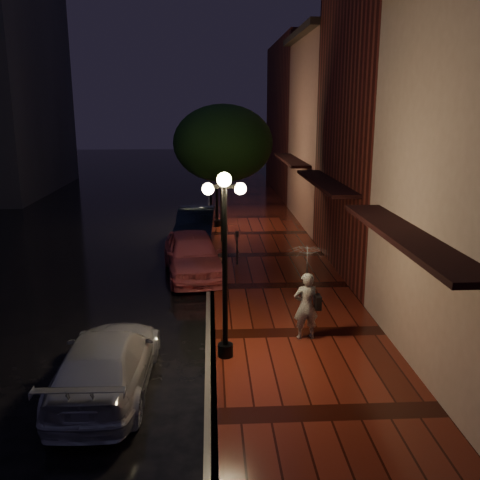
% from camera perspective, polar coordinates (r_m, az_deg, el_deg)
% --- Properties ---
extents(ground, '(120.00, 120.00, 0.00)m').
position_cam_1_polar(ground, '(17.49, -3.19, -5.45)').
color(ground, black).
rests_on(ground, ground).
extents(sidewalk, '(4.50, 60.00, 0.15)m').
position_cam_1_polar(sidewalk, '(17.60, 4.18, -5.08)').
color(sidewalk, '#41130B').
rests_on(sidewalk, ground).
extents(curb, '(0.25, 60.00, 0.15)m').
position_cam_1_polar(curb, '(17.46, -3.19, -5.22)').
color(curb, '#595451').
rests_on(curb, ground).
extents(storefront_mid, '(5.00, 8.00, 11.00)m').
position_cam_1_polar(storefront_mid, '(19.75, 17.84, 12.44)').
color(storefront_mid, '#511914').
rests_on(storefront_mid, ground).
extents(storefront_far, '(5.00, 8.00, 9.00)m').
position_cam_1_polar(storefront_far, '(27.42, 11.72, 10.98)').
color(storefront_far, '#8C5951').
rests_on(storefront_far, ground).
extents(storefront_extra, '(5.00, 12.00, 10.00)m').
position_cam_1_polar(storefront_extra, '(37.15, 7.79, 12.64)').
color(storefront_extra, '#511914').
rests_on(storefront_extra, ground).
extents(streetlamp_near, '(0.96, 0.36, 4.31)m').
position_cam_1_polar(streetlamp_near, '(11.94, -1.64, -1.66)').
color(streetlamp_near, black).
rests_on(streetlamp_near, sidewalk).
extents(streetlamp_far, '(0.96, 0.36, 4.31)m').
position_cam_1_polar(streetlamp_far, '(25.70, -2.51, 6.81)').
color(streetlamp_far, black).
rests_on(streetlamp_far, sidewalk).
extents(street_tree, '(4.16, 4.16, 5.80)m').
position_cam_1_polar(street_tree, '(22.54, -1.79, 10.01)').
color(street_tree, black).
rests_on(street_tree, sidewalk).
extents(pink_car, '(2.50, 4.87, 1.59)m').
position_cam_1_polar(pink_car, '(18.82, -5.05, -1.53)').
color(pink_car, '#CC545D').
rests_on(pink_car, ground).
extents(navy_car, '(1.85, 4.64, 1.50)m').
position_cam_1_polar(navy_car, '(23.59, -4.69, 1.56)').
color(navy_car, black).
rests_on(navy_car, ground).
extents(silver_car, '(1.94, 4.59, 1.32)m').
position_cam_1_polar(silver_car, '(11.73, -14.05, -12.56)').
color(silver_car, '#B2B2BA').
rests_on(silver_car, ground).
extents(woman_with_umbrella, '(1.00, 1.02, 2.41)m').
position_cam_1_polar(woman_with_umbrella, '(13.25, 7.15, -4.03)').
color(woman_with_umbrella, white).
rests_on(woman_with_umbrella, sidewalk).
extents(parking_meter, '(0.13, 0.11, 1.26)m').
position_cam_1_polar(parking_meter, '(19.62, -0.31, -0.48)').
color(parking_meter, black).
rests_on(parking_meter, sidewalk).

